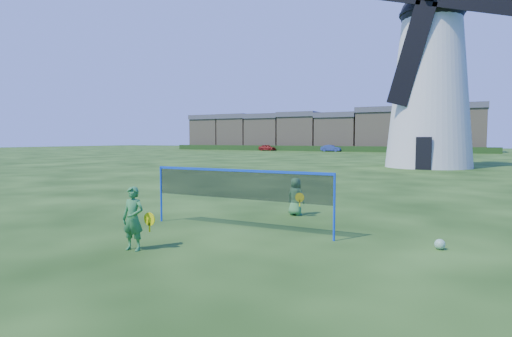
{
  "coord_description": "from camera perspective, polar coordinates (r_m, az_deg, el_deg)",
  "views": [
    {
      "loc": [
        5.58,
        -9.8,
        2.31
      ],
      "look_at": [
        0.2,
        0.5,
        1.5
      ],
      "focal_mm": 29.8,
      "sensor_mm": 36.0,
      "label": 1
    }
  ],
  "objects": [
    {
      "name": "ground",
      "position": [
        11.52,
        -2.05,
        -7.59
      ],
      "size": [
        220.0,
        220.0,
        0.0
      ],
      "primitive_type": "plane",
      "color": "black",
      "rests_on": "ground"
    },
    {
      "name": "windmill",
      "position": [
        37.6,
        22.34,
        10.97
      ],
      "size": [
        16.39,
        6.72,
        21.16
      ],
      "color": "silver",
      "rests_on": "ground"
    },
    {
      "name": "badminton_net",
      "position": [
        10.73,
        -2.39,
        -2.28
      ],
      "size": [
        5.05,
        0.05,
        1.55
      ],
      "color": "blue",
      "rests_on": "ground"
    },
    {
      "name": "player_girl",
      "position": [
        9.21,
        -16.16,
        -6.48
      ],
      "size": [
        0.68,
        0.38,
        1.33
      ],
      "rotation": [
        0.0,
        0.0,
        0.15
      ],
      "color": "#337F3D",
      "rests_on": "ground"
    },
    {
      "name": "player_boy",
      "position": [
        12.92,
        5.34,
        -3.77
      ],
      "size": [
        0.67,
        0.49,
        1.14
      ],
      "rotation": [
        0.0,
        0.0,
        2.9
      ],
      "color": "#48954A",
      "rests_on": "ground"
    },
    {
      "name": "play_ball",
      "position": [
        9.8,
        23.44,
        -9.32
      ],
      "size": [
        0.22,
        0.22,
        0.22
      ],
      "primitive_type": "sphere",
      "color": "green",
      "rests_on": "ground"
    },
    {
      "name": "terraced_houses",
      "position": [
        86.41,
        8.86,
        5.01
      ],
      "size": [
        59.17,
        8.4,
        8.33
      ],
      "color": "#998966",
      "rests_on": "ground"
    },
    {
      "name": "hedge",
      "position": [
        80.69,
        7.6,
        2.68
      ],
      "size": [
        62.0,
        0.8,
        1.0
      ],
      "primitive_type": "cube",
      "color": "#193814",
      "rests_on": "ground"
    },
    {
      "name": "car_left",
      "position": [
        83.34,
        1.51,
        2.82
      ],
      "size": [
        3.65,
        1.88,
        1.19
      ],
      "primitive_type": "imported",
      "rotation": [
        0.0,
        0.0,
        1.43
      ],
      "color": "maroon",
      "rests_on": "ground"
    },
    {
      "name": "car_right",
      "position": [
        78.99,
        10.04,
        2.7
      ],
      "size": [
        3.68,
        1.33,
        1.21
      ],
      "primitive_type": "imported",
      "rotation": [
        0.0,
        0.0,
        1.56
      ],
      "color": "navy",
      "rests_on": "ground"
    }
  ]
}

